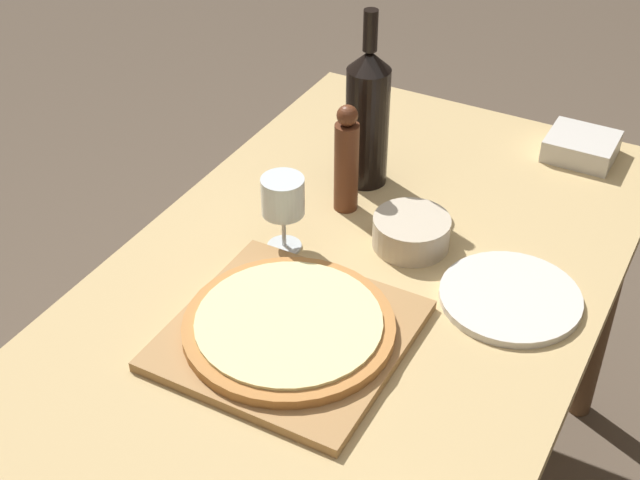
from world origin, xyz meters
TOP-DOWN VIEW (x-y plane):
  - dining_table at (0.00, 0.00)m, footprint 0.84×1.46m
  - cutting_board at (-0.02, -0.17)m, footprint 0.36×0.36m
  - pizza at (-0.02, -0.17)m, footprint 0.34×0.34m
  - wine_bottle at (-0.12, 0.32)m, footprint 0.09×0.09m
  - pepper_mill at (-0.11, 0.21)m, footprint 0.05×0.05m
  - wine_glass at (-0.15, 0.04)m, footprint 0.08×0.08m
  - small_bowl at (0.05, 0.16)m, footprint 0.14×0.14m
  - dinner_plate at (0.26, 0.09)m, footprint 0.24×0.24m
  - food_container at (0.24, 0.62)m, footprint 0.14×0.13m

SIDE VIEW (x-z plane):
  - dining_table at x=0.00m, z-range 0.28..1.05m
  - dinner_plate at x=0.26m, z-range 0.77..0.78m
  - cutting_board at x=-0.02m, z-range 0.77..0.78m
  - food_container at x=0.24m, z-range 0.77..0.82m
  - small_bowl at x=0.05m, z-range 0.77..0.83m
  - pizza at x=-0.02m, z-range 0.78..0.81m
  - pepper_mill at x=-0.11m, z-range 0.76..0.99m
  - wine_glass at x=-0.15m, z-range 0.80..0.95m
  - wine_bottle at x=-0.12m, z-range 0.73..1.10m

